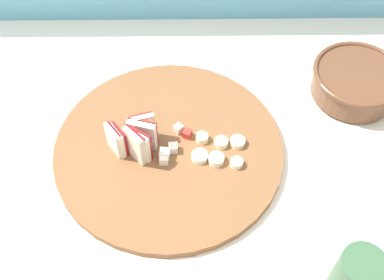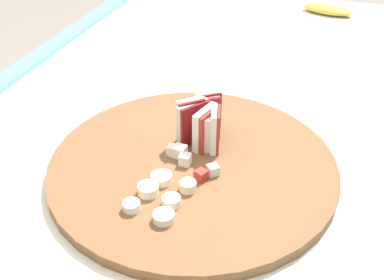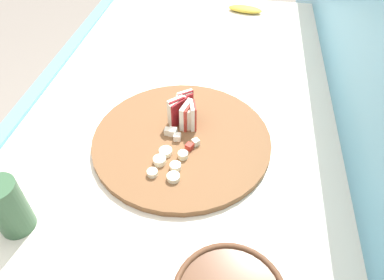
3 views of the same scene
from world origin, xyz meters
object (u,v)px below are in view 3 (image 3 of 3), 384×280
Objects in this scene: apple_dice_pile at (179,137)px; small_jar at (8,207)px; cutting_board at (182,140)px; banana_peel at (245,9)px; apple_wedge_fan at (185,111)px; banana_slice_rows at (168,163)px.

small_jar reaches higher than apple_dice_pile.
cutting_board is 4.75× the size of apple_dice_pile.
apple_dice_pile is 0.69× the size of banana_peel.
apple_dice_pile is at bearing -9.09° from banana_peel.
apple_wedge_fan reaches higher than banana_slice_rows.
apple_wedge_fan is at bearing 175.60° from banana_slice_rows.
small_jar is at bearing -38.94° from apple_wedge_fan.
banana_slice_rows is 0.31m from small_jar.
cutting_board is at bearing 171.43° from banana_slice_rows.
cutting_board is 0.73m from banana_peel.
banana_slice_rows is 0.82m from banana_peel.
apple_dice_pile is 0.73× the size of small_jar.
banana_slice_rows reaches higher than banana_peel.
cutting_board is at bearing 135.29° from small_jar.
banana_peel is at bearing 171.22° from cutting_board.
cutting_board is 0.07m from apple_wedge_fan.
small_jar is at bearing -54.48° from banana_slice_rows.
apple_wedge_fan is (-0.06, -0.00, 0.04)m from cutting_board.
apple_dice_pile is 0.37m from small_jar.
banana_peel is (-0.72, 0.11, 0.00)m from cutting_board.
cutting_board is at bearing 143.20° from apple_dice_pile.
apple_wedge_fan is at bearing -177.95° from cutting_board.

